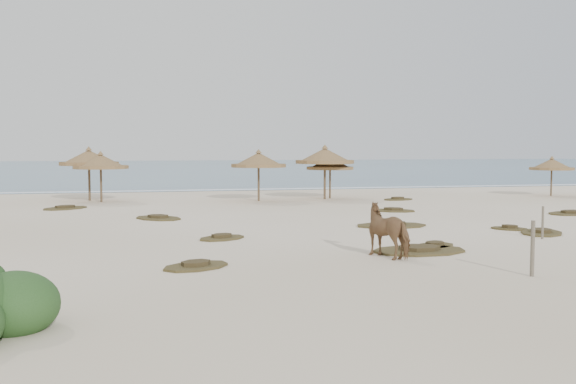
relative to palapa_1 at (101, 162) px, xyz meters
name	(u,v)px	position (x,y,z in m)	size (l,w,h in m)	color
ground	(316,250)	(6.91, -17.83, -2.10)	(160.00, 160.00, 0.00)	#EFDEC5
ocean	(177,168)	(6.91, 57.17, -2.10)	(200.00, 100.00, 0.01)	#275076
foam_line	(215,190)	(6.91, 8.17, -2.10)	(70.00, 0.60, 0.01)	white
palapa_1	(101,162)	(0.00, 0.00, 0.00)	(3.66, 3.66, 2.71)	brown
palapa_2	(89,159)	(-0.67, 1.02, 0.19)	(3.57, 3.57, 2.95)	brown
palapa_3	(259,161)	(8.25, -1.19, 0.07)	(3.47, 3.47, 2.80)	brown
palapa_4	(325,157)	(12.07, -0.79, 0.27)	(3.30, 3.30, 3.05)	brown
palapa_5	(330,164)	(12.51, -0.35, -0.15)	(2.98, 2.98, 2.52)	brown
palapa_6	(552,165)	(25.82, -1.61, -0.25)	(2.98, 2.98, 2.39)	brown
horse	(390,230)	(8.50, -19.39, -1.39)	(0.77, 1.69, 1.42)	olive
fence_post_near	(533,249)	(10.66, -22.50, -1.47)	(0.09, 0.09, 1.26)	#6A5F4F
fence_post_far	(543,223)	(14.47, -17.33, -1.58)	(0.08, 0.08, 1.04)	#6A5F4F
scrub_2	(222,237)	(4.57, -15.09, -2.05)	(1.94, 1.77, 0.16)	#4F4322
scrub_3	(391,225)	(11.03, -13.21, -2.05)	(2.69, 1.78, 0.16)	#4F4322
scrub_4	(541,232)	(15.20, -16.22, -2.05)	(2.30, 2.43, 0.16)	#4F4322
scrub_5	(572,213)	(20.32, -10.90, -2.05)	(2.72, 2.16, 0.16)	#4F4322
scrub_6	(65,208)	(-1.44, -3.51, -2.05)	(2.64, 2.61, 0.16)	#4F4322
scrub_7	(393,210)	(13.22, -8.00, -2.05)	(2.39, 2.16, 0.16)	#4F4322
scrub_9	(419,250)	(9.62, -18.77, -2.05)	(2.76, 1.83, 0.16)	#4F4322
scrub_10	(398,199)	(15.87, -2.18, -2.05)	(2.09, 1.68, 0.16)	#4F4322
scrub_11	(196,265)	(3.37, -19.77, -2.05)	(2.07, 1.84, 0.16)	#4F4322
scrub_12	(435,245)	(10.41, -18.10, -2.05)	(1.77, 1.64, 0.16)	#4F4322
scrub_13	(158,218)	(2.74, -8.83, -2.05)	(2.50, 2.64, 0.16)	#4F4322
scrub_14	(509,228)	(14.76, -15.00, -2.05)	(1.50, 1.51, 0.16)	#4F4322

